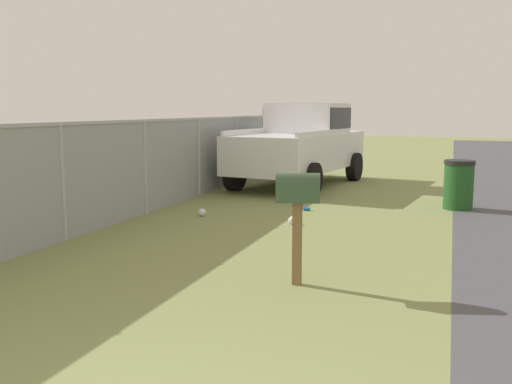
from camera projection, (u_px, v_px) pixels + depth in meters
mailbox at (298, 196)px, 6.11m from camera, size 0.32×0.51×1.25m
pickup_truck at (301, 142)px, 14.41m from camera, size 5.03×2.75×2.09m
trash_bin at (459, 185)px, 10.91m from camera, size 0.58×0.58×0.96m
fence_section at (145, 163)px, 10.37m from camera, size 14.12×0.07×1.75m
litter_can_midfield_a at (307, 209)px, 10.78m from camera, size 0.07×0.12×0.07m
litter_bag_midfield_b at (202, 212)px, 10.23m from camera, size 0.14×0.14×0.14m
litter_bag_far_scatter at (292, 220)px, 9.49m from camera, size 0.14×0.14×0.14m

